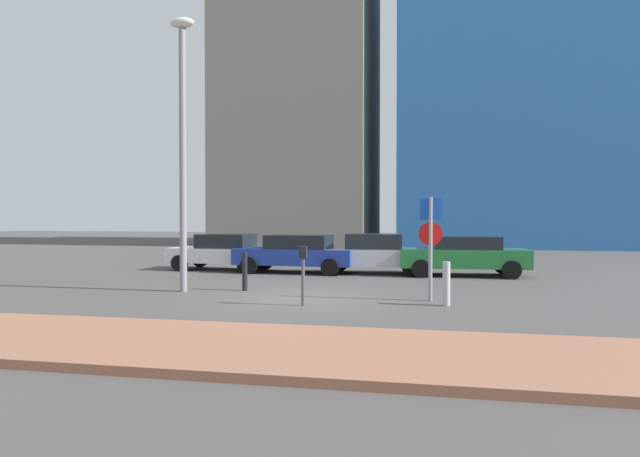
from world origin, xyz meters
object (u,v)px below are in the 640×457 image
at_px(parking_sign_post, 430,236).
at_px(traffic_bollard_mid, 446,284).
at_px(parked_car_green, 464,255).
at_px(parked_car_silver, 373,253).
at_px(parked_car_white, 223,251).
at_px(parking_meter, 303,267).
at_px(parked_car_blue, 297,253).
at_px(traffic_bollard_near, 245,272).
at_px(street_lamp, 183,133).

xyz_separation_m(parking_sign_post, traffic_bollard_mid, (0.37, -0.72, -1.12)).
bearing_deg(parked_car_green, traffic_bollard_mid, -97.02).
xyz_separation_m(parked_car_green, traffic_bollard_mid, (-0.85, -6.92, -0.23)).
xyz_separation_m(parked_car_silver, parked_car_green, (3.32, -0.14, -0.01)).
bearing_deg(parked_car_white, parking_meter, -57.06).
bearing_deg(parked_car_blue, traffic_bollard_near, -92.80).
height_order(parking_sign_post, parking_meter, parking_sign_post).
distance_m(parking_sign_post, parking_meter, 3.37).
bearing_deg(parked_car_white, parked_car_silver, -2.38).
distance_m(parked_car_green, parking_sign_post, 6.38).
relative_size(parking_sign_post, traffic_bollard_near, 2.40).
height_order(parked_car_silver, parking_sign_post, parking_sign_post).
bearing_deg(traffic_bollard_near, street_lamp, -162.94).
bearing_deg(traffic_bollard_mid, parked_car_blue, 128.12).
distance_m(parking_sign_post, traffic_bollard_mid, 1.38).
height_order(parked_car_white, traffic_bollard_near, parked_car_white).
distance_m(parked_car_blue, traffic_bollard_mid, 8.69).
relative_size(parked_car_silver, traffic_bollard_near, 3.87).
xyz_separation_m(parked_car_blue, parked_car_green, (6.21, 0.09, -0.00)).
height_order(parked_car_white, parking_sign_post, parking_sign_post).
bearing_deg(parking_meter, parked_car_white, 122.94).
xyz_separation_m(parked_car_green, parking_meter, (-4.22, -7.57, 0.16)).
xyz_separation_m(street_lamp, traffic_bollard_mid, (7.27, -1.10, -3.99)).
bearing_deg(parked_car_blue, street_lamp, -108.47).
bearing_deg(parked_car_blue, parking_meter, -75.07).
relative_size(parked_car_blue, parked_car_silver, 1.09).
bearing_deg(traffic_bollard_near, parked_car_silver, 60.02).
bearing_deg(parked_car_green, traffic_bollard_near, -140.60).
height_order(parked_car_silver, street_lamp, street_lamp).
relative_size(parked_car_green, street_lamp, 0.58).
bearing_deg(traffic_bollard_mid, parking_meter, -169.06).
xyz_separation_m(parked_car_blue, parking_sign_post, (4.99, -6.11, 0.88)).
bearing_deg(parked_car_white, parked_car_green, -2.39).
bearing_deg(parked_car_green, street_lamp, -144.38).
bearing_deg(parked_car_blue, parked_car_green, 0.83).
xyz_separation_m(parking_meter, traffic_bollard_mid, (3.36, 0.65, -0.39)).
xyz_separation_m(parked_car_blue, parked_car_silver, (2.89, 0.23, 0.01)).
bearing_deg(parked_car_green, parked_car_white, 177.61).
bearing_deg(traffic_bollard_near, parked_car_white, 117.02).
distance_m(parked_car_silver, parking_meter, 7.76).
height_order(parked_car_blue, parking_meter, parked_car_blue).
bearing_deg(parked_car_silver, traffic_bollard_near, -119.98).
distance_m(parked_car_green, parking_meter, 8.67).
relative_size(parked_car_white, parking_meter, 2.88).
bearing_deg(parking_meter, street_lamp, 155.88).
relative_size(parked_car_white, traffic_bollard_near, 3.73).
bearing_deg(street_lamp, parked_car_silver, 51.13).
bearing_deg(traffic_bollard_near, parked_car_green, 39.40).
bearing_deg(traffic_bollard_mid, street_lamp, 171.41).
bearing_deg(parking_meter, parked_car_blue, 104.93).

